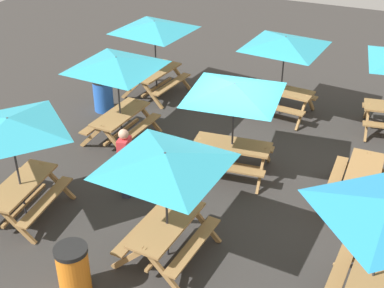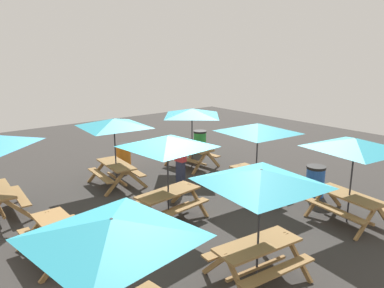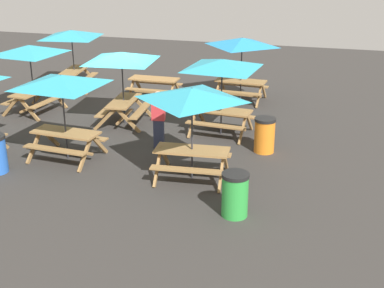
{
  "view_description": "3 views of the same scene",
  "coord_description": "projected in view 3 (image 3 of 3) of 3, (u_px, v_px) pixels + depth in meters",
  "views": [
    {
      "loc": [
        -10.31,
        -3.38,
        7.07
      ],
      "look_at": [
        -0.73,
        0.74,
        0.9
      ],
      "focal_mm": 50.0,
      "sensor_mm": 36.0,
      "label": 1
    },
    {
      "loc": [
        7.59,
        -5.5,
        4.46
      ],
      "look_at": [
        -3.39,
        3.45,
        0.9
      ],
      "focal_mm": 35.0,
      "sensor_mm": 36.0,
      "label": 2
    },
    {
      "loc": [
        -6.7,
        15.04,
        5.53
      ],
      "look_at": [
        -3.39,
        3.45,
        0.9
      ],
      "focal_mm": 50.0,
      "sensor_mm": 36.0,
      "label": 3
    }
  ],
  "objects": [
    {
      "name": "trash_bin_orange",
      "position": [
        265.0,
        135.0,
        14.71
      ],
      "size": [
        0.59,
        0.59,
        0.98
      ],
      "color": "orange",
      "rests_on": "ground"
    },
    {
      "name": "picnic_table_5",
      "position": [
        154.0,
        84.0,
        19.67
      ],
      "size": [
        1.8,
        1.54,
        0.81
      ],
      "rotation": [
        0.0,
        0.0,
        0.0
      ],
      "color": "olive",
      "rests_on": "ground"
    },
    {
      "name": "trash_bin_green",
      "position": [
        235.0,
        194.0,
        11.27
      ],
      "size": [
        0.59,
        0.59,
        0.98
      ],
      "color": "green",
      "rests_on": "ground"
    },
    {
      "name": "picnic_table_3",
      "position": [
        72.0,
        38.0,
        20.46
      ],
      "size": [
        2.8,
        2.8,
        2.34
      ],
      "rotation": [
        0.0,
        0.0,
        1.71
      ],
      "color": "olive",
      "rests_on": "ground"
    },
    {
      "name": "picnic_table_0",
      "position": [
        222.0,
        70.0,
        15.53
      ],
      "size": [
        2.82,
        2.82,
        2.34
      ],
      "rotation": [
        0.0,
        0.0,
        -0.09
      ],
      "color": "olive",
      "rests_on": "ground"
    },
    {
      "name": "picnic_table_2",
      "position": [
        192.0,
        101.0,
        12.53
      ],
      "size": [
        2.16,
        2.16,
        2.34
      ],
      "rotation": [
        0.0,
        0.0,
        0.08
      ],
      "color": "olive",
      "rests_on": "ground"
    },
    {
      "name": "ground_plane",
      "position": [
        120.0,
        123.0,
        17.21
      ],
      "size": [
        29.78,
        29.78,
        0.0
      ],
      "primitive_type": "plane",
      "color": "#33302D",
      "rests_on": "ground"
    },
    {
      "name": "picnic_table_6",
      "position": [
        122.0,
        62.0,
        16.48
      ],
      "size": [
        2.82,
        2.82,
        2.34
      ],
      "rotation": [
        0.0,
        0.0,
        1.67
      ],
      "color": "olive",
      "rests_on": "ground"
    },
    {
      "name": "picnic_table_8",
      "position": [
        30.0,
        54.0,
        17.58
      ],
      "size": [
        2.81,
        2.81,
        2.34
      ],
      "rotation": [
        0.0,
        0.0,
        1.46
      ],
      "color": "olive",
      "rests_on": "ground"
    },
    {
      "name": "person_standing",
      "position": [
        159.0,
        119.0,
        14.8
      ],
      "size": [
        0.39,
        0.27,
        1.67
      ],
      "rotation": [
        0.0,
        0.0,
        0.14
      ],
      "color": "#2D334C",
      "rests_on": "ground"
    },
    {
      "name": "picnic_table_4",
      "position": [
        242.0,
        47.0,
        18.87
      ],
      "size": [
        2.13,
        2.13,
        2.34
      ],
      "rotation": [
        0.0,
        0.0,
        -0.07
      ],
      "color": "olive",
      "rests_on": "ground"
    },
    {
      "name": "picnic_table_1",
      "position": [
        62.0,
        87.0,
        13.72
      ],
      "size": [
        2.82,
        2.82,
        2.34
      ],
      "rotation": [
        0.0,
        0.0,
        -0.08
      ],
      "color": "olive",
      "rests_on": "ground"
    }
  ]
}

